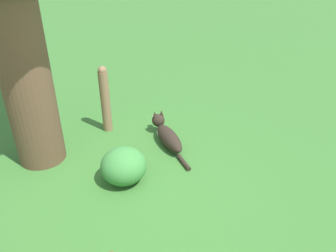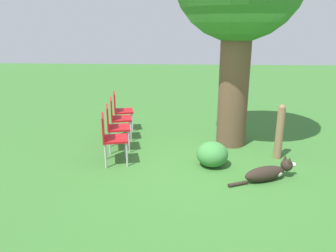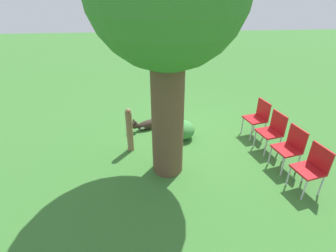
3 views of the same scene
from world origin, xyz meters
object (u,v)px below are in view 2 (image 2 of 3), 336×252
red_chair_1 (114,125)px  red_chair_2 (117,116)px  red_chair_3 (120,108)px  red_chair_0 (110,135)px  dog (269,172)px  fence_post (280,132)px

red_chair_1 → red_chair_2: (-0.07, 0.63, 0.00)m
red_chair_3 → red_chair_2: bearing=-97.3°
red_chair_3 → red_chair_0: bearing=-97.3°
dog → red_chair_3: 3.73m
dog → red_chair_1: (-2.67, 1.14, 0.39)m
fence_post → red_chair_1: 3.05m
red_chair_0 → red_chair_3: (-0.21, 1.90, 0.00)m
red_chair_1 → red_chair_0: bearing=-97.3°
dog → fence_post: (0.36, 0.90, 0.38)m
dog → red_chair_1: 2.93m
red_chair_1 → red_chair_2: same height
dog → fence_post: size_ratio=1.12×
red_chair_2 → red_chair_3: size_ratio=1.00×
red_chair_0 → red_chair_2: bearing=82.7°
dog → red_chair_3: (-2.82, 2.41, 0.39)m
red_chair_0 → red_chair_3: bearing=82.7°
red_chair_0 → red_chair_1: 0.64m
dog → red_chair_2: 3.29m
red_chair_0 → red_chair_2: 1.28m
dog → red_chair_3: bearing=115.7°
dog → red_chair_2: red_chair_2 is taller
red_chair_1 → red_chair_2: size_ratio=1.00×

